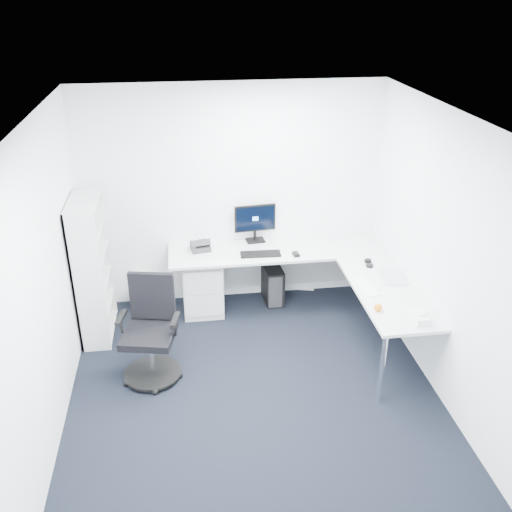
{
  "coord_description": "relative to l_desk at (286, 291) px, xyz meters",
  "views": [
    {
      "loc": [
        -0.59,
        -4.35,
        3.7
      ],
      "look_at": [
        0.15,
        1.05,
        1.05
      ],
      "focal_mm": 40.0,
      "sensor_mm": 36.0,
      "label": 1
    }
  ],
  "objects": [
    {
      "name": "desk_phone",
      "position": [
        -0.96,
        0.45,
        0.47
      ],
      "size": [
        0.25,
        0.25,
        0.15
      ],
      "primitive_type": null,
      "rotation": [
        0.0,
        0.0,
        0.18
      ],
      "color": "#2A292C",
      "rests_on": "l_desk"
    },
    {
      "name": "tissue_box",
      "position": [
        1.01,
        -1.42,
        0.43
      ],
      "size": [
        0.13,
        0.23,
        0.08
      ],
      "primitive_type": "cube",
      "rotation": [
        0.0,
        0.0,
        -0.03
      ],
      "color": "white",
      "rests_on": "l_desk"
    },
    {
      "name": "task_chair",
      "position": [
        -1.55,
        -0.9,
        0.15
      ],
      "size": [
        0.72,
        0.72,
        1.09
      ],
      "primitive_type": null,
      "rotation": [
        0.0,
        0.0,
        -0.21
      ],
      "color": "black",
      "rests_on": "ground"
    },
    {
      "name": "wall_right",
      "position": [
        1.25,
        -1.4,
        0.96
      ],
      "size": [
        0.02,
        4.2,
        2.7
      ],
      "primitive_type": "cube",
      "color": "white",
      "rests_on": "ground"
    },
    {
      "name": "bookshelf",
      "position": [
        -2.17,
        0.05,
        0.42
      ],
      "size": [
        0.32,
        0.81,
        1.62
      ],
      "primitive_type": null,
      "color": "silver",
      "rests_on": "ground"
    },
    {
      "name": "power_strip",
      "position": [
        0.36,
        0.71,
        -0.37
      ],
      "size": [
        0.32,
        0.13,
        0.04
      ],
      "primitive_type": "cube",
      "rotation": [
        0.0,
        0.0,
        -0.25
      ],
      "color": "white",
      "rests_on": "ground"
    },
    {
      "name": "black_pc_tower",
      "position": [
        -0.07,
        0.5,
        -0.16
      ],
      "size": [
        0.24,
        0.49,
        0.47
      ],
      "primitive_type": "cube",
      "rotation": [
        0.0,
        0.0,
        0.06
      ],
      "color": "black",
      "rests_on": "ground"
    },
    {
      "name": "wall_back",
      "position": [
        -0.55,
        0.7,
        0.96
      ],
      "size": [
        3.6,
        0.02,
        2.7
      ],
      "primitive_type": "cube",
      "color": "white",
      "rests_on": "ground"
    },
    {
      "name": "headphones",
      "position": [
        0.91,
        -0.2,
        0.42
      ],
      "size": [
        0.15,
        0.2,
        0.05
      ],
      "primitive_type": null,
      "rotation": [
        0.0,
        0.0,
        -0.15
      ],
      "color": "black",
      "rests_on": "l_desk"
    },
    {
      "name": "orange_fruit",
      "position": [
        0.69,
        -1.19,
        0.43
      ],
      "size": [
        0.08,
        0.08,
        0.08
      ],
      "primitive_type": "sphere",
      "color": "orange",
      "rests_on": "l_desk"
    },
    {
      "name": "wall_left",
      "position": [
        -2.35,
        -1.4,
        0.96
      ],
      "size": [
        0.02,
        4.2,
        2.7
      ],
      "primitive_type": "cube",
      "color": "white",
      "rests_on": "ground"
    },
    {
      "name": "l_desk",
      "position": [
        0.0,
        0.0,
        0.0
      ],
      "size": [
        2.69,
        1.5,
        0.78
      ],
      "primitive_type": null,
      "color": "silver",
      "rests_on": "ground"
    },
    {
      "name": "laptop",
      "position": [
        1.08,
        -0.55,
        0.52
      ],
      "size": [
        0.41,
        0.4,
        0.27
      ],
      "primitive_type": null,
      "rotation": [
        0.0,
        0.0,
        -0.09
      ],
      "color": "silver",
      "rests_on": "l_desk"
    },
    {
      "name": "ground",
      "position": [
        -0.55,
        -1.4,
        -0.39
      ],
      "size": [
        4.2,
        4.2,
        0.0
      ],
      "primitive_type": "plane",
      "color": "black"
    },
    {
      "name": "black_keyboard",
      "position": [
        -0.27,
        0.21,
        0.4
      ],
      "size": [
        0.48,
        0.19,
        0.02
      ],
      "primitive_type": "cube",
      "rotation": [
        0.0,
        0.0,
        -0.04
      ],
      "color": "black",
      "rests_on": "l_desk"
    },
    {
      "name": "wall_front",
      "position": [
        -0.55,
        -3.5,
        0.96
      ],
      "size": [
        3.6,
        0.02,
        2.7
      ],
      "primitive_type": "cube",
      "color": "white",
      "rests_on": "ground"
    },
    {
      "name": "monitor",
      "position": [
        -0.28,
        0.61,
        0.64
      ],
      "size": [
        0.52,
        0.21,
        0.49
      ],
      "primitive_type": null,
      "rotation": [
        0.0,
        0.0,
        0.1
      ],
      "color": "black",
      "rests_on": "l_desk"
    },
    {
      "name": "drawer_pedestal",
      "position": [
        -0.96,
        0.39,
        -0.03
      ],
      "size": [
        0.47,
        0.59,
        0.73
      ],
      "primitive_type": "cube",
      "color": "silver",
      "rests_on": "ground"
    },
    {
      "name": "white_keyboard",
      "position": [
        0.73,
        -0.73,
        0.4
      ],
      "size": [
        0.17,
        0.4,
        0.01
      ],
      "primitive_type": "cube",
      "rotation": [
        0.0,
        0.0,
        0.16
      ],
      "color": "white",
      "rests_on": "l_desk"
    },
    {
      "name": "ceiling",
      "position": [
        -0.55,
        -1.4,
        2.31
      ],
      "size": [
        4.2,
        4.2,
        0.0
      ],
      "primitive_type": "plane",
      "color": "white"
    },
    {
      "name": "mouse",
      "position": [
        0.14,
        0.14,
        0.41
      ],
      "size": [
        0.08,
        0.12,
        0.03
      ],
      "primitive_type": "cube",
      "rotation": [
        0.0,
        0.0,
        0.14
      ],
      "color": "black",
      "rests_on": "l_desk"
    },
    {
      "name": "beige_pc_tower",
      "position": [
        -1.7,
        0.57,
        -0.21
      ],
      "size": [
        0.23,
        0.41,
        0.37
      ],
      "primitive_type": "cube",
      "rotation": [
        0.0,
        0.0,
        -0.13
      ],
      "color": "beige",
      "rests_on": "ground"
    }
  ]
}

